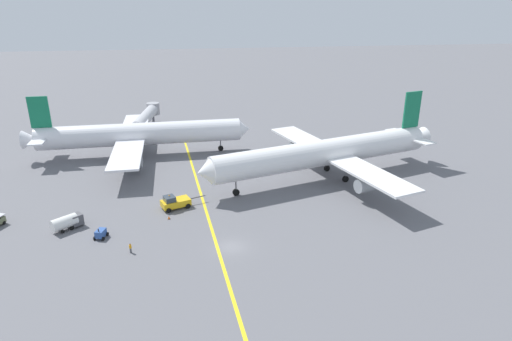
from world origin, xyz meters
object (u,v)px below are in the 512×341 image
object	(u,v)px
gse_fuel_bowser_stubby	(67,222)
ground_crew_wing_walker_right	(130,248)
airliner_at_gate_left	(139,135)
traffic_cone_nose_left	(169,218)
jet_bridge	(147,116)
pushback_tug	(175,202)
gse_gpu_cart_small	(101,233)
airliner_being_pushed	(326,153)

from	to	relation	value
gse_fuel_bowser_stubby	ground_crew_wing_walker_right	bearing A→B (deg)	-39.97
airliner_at_gate_left	traffic_cone_nose_left	size ratio (longest dim) A/B	87.49
gse_fuel_bowser_stubby	jet_bridge	size ratio (longest dim) A/B	0.22
gse_fuel_bowser_stubby	jet_bridge	world-z (taller)	jet_bridge
pushback_tug	ground_crew_wing_walker_right	world-z (taller)	pushback_tug
ground_crew_wing_walker_right	traffic_cone_nose_left	distance (m)	11.30
gse_gpu_cart_small	ground_crew_wing_walker_right	distance (m)	7.28
airliner_at_gate_left	gse_gpu_cart_small	world-z (taller)	airliner_at_gate_left
ground_crew_wing_walker_right	gse_fuel_bowser_stubby	bearing A→B (deg)	140.03
airliner_being_pushed	gse_gpu_cart_small	distance (m)	46.13
airliner_at_gate_left	gse_fuel_bowser_stubby	xyz separation A→B (m)	(-8.79, -35.60, -3.89)
airliner_being_pushed	jet_bridge	bearing A→B (deg)	131.54
airliner_at_gate_left	jet_bridge	bearing A→B (deg)	89.36
airliner_at_gate_left	jet_bridge	size ratio (longest dim) A/B	2.28
pushback_tug	jet_bridge	size ratio (longest dim) A/B	0.36
pushback_tug	gse_fuel_bowser_stubby	world-z (taller)	pushback_tug
pushback_tug	gse_gpu_cart_small	bearing A→B (deg)	-141.98
gse_gpu_cart_small	traffic_cone_nose_left	size ratio (longest dim) A/B	4.14
ground_crew_wing_walker_right	traffic_cone_nose_left	bearing A→B (deg)	61.87
ground_crew_wing_walker_right	jet_bridge	distance (m)	67.29
airliner_at_gate_left	ground_crew_wing_walker_right	size ratio (longest dim) A/B	33.69
airliner_being_pushed	pushback_tug	size ratio (longest dim) A/B	6.52
pushback_tug	gse_fuel_bowser_stubby	xyz separation A→B (m)	(-17.16, -5.08, 0.16)
airliner_being_pushed	ground_crew_wing_walker_right	bearing A→B (deg)	-147.89
gse_gpu_cart_small	ground_crew_wing_walker_right	world-z (taller)	gse_gpu_cart_small
pushback_tug	airliner_being_pushed	bearing A→B (deg)	16.54
traffic_cone_nose_left	jet_bridge	size ratio (longest dim) A/B	0.03
traffic_cone_nose_left	jet_bridge	bearing A→B (deg)	97.08
airliner_at_gate_left	gse_gpu_cart_small	distance (m)	39.80
airliner_at_gate_left	gse_gpu_cart_small	size ratio (longest dim) A/B	21.15
airliner_being_pushed	gse_gpu_cart_small	xyz separation A→B (m)	(-42.16, -18.05, -4.92)
gse_gpu_cart_small	jet_bridge	bearing A→B (deg)	86.97
airliner_being_pushed	pushback_tug	bearing A→B (deg)	-163.46
airliner_being_pushed	ground_crew_wing_walker_right	distance (m)	44.08
gse_gpu_cart_small	traffic_cone_nose_left	xyz separation A→B (m)	(10.38, 4.72, -0.52)
pushback_tug	traffic_cone_nose_left	xyz separation A→B (m)	(-1.02, -4.19, -0.90)
jet_bridge	gse_gpu_cart_small	bearing A→B (deg)	-93.03
airliner_being_pushed	jet_bridge	world-z (taller)	airliner_being_pushed
gse_gpu_cart_small	traffic_cone_nose_left	distance (m)	11.42
airliner_being_pushed	gse_gpu_cart_small	size ratio (longest dim) A/B	21.55
traffic_cone_nose_left	airliner_at_gate_left	bearing A→B (deg)	101.96
airliner_being_pushed	pushback_tug	world-z (taller)	airliner_being_pushed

